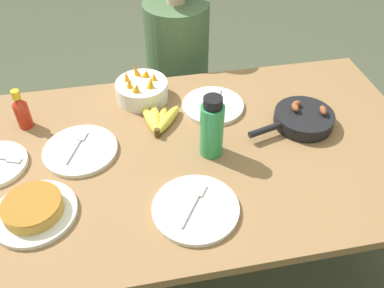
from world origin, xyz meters
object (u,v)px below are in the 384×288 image
Objects in this scene: empty_plate_mid_edge at (80,150)px; empty_plate_far_left at (196,209)px; skillet at (303,119)px; banana_bunch at (159,120)px; fruit_bowl_mango at (142,90)px; empty_plate_far_right at (213,106)px; frittata_plate_center at (34,210)px; hot_sauce_bottle at (22,111)px; person_figure at (178,85)px; water_bottle at (212,128)px.

empty_plate_far_left is at bearing -43.61° from empty_plate_mid_edge.
skillet is 1.29× the size of empty_plate_far_left.
fruit_bowl_mango is at bearing 104.09° from banana_bunch.
empty_plate_far_right is at bearing -44.12° from skillet.
empty_plate_mid_edge is (-0.81, 0.01, -0.02)m from skillet.
hot_sauce_bottle is at bearing 98.99° from frittata_plate_center.
person_figure is (-0.06, 0.51, -0.24)m from empty_plate_far_right.
banana_bunch is 0.78× the size of empty_plate_far_left.
frittata_plate_center is at bearing -81.01° from hot_sauce_bottle.
water_bottle is at bearing -60.77° from fruit_bowl_mango.
person_figure is (0.65, 0.48, -0.30)m from hot_sauce_bottle.
skillet is 1.03m from hot_sauce_bottle.
person_figure reaches higher than fruit_bowl_mango.
person_figure is (0.01, 0.75, -0.34)m from water_bottle.
empty_plate_far_right is 0.21× the size of person_figure.
hot_sauce_bottle reaches higher than fruit_bowl_mango.
water_bottle is at bearing 66.93° from empty_plate_far_left.
banana_bunch is at bearing 40.06° from frittata_plate_center.
frittata_plate_center is 1.59× the size of hot_sauce_bottle.
fruit_bowl_mango is (-0.27, 0.11, 0.03)m from empty_plate_far_right.
empty_plate_far_left is 1.03× the size of empty_plate_mid_edge.
empty_plate_far_left is 0.28m from water_bottle.
skillet is at bearing -10.60° from hot_sauce_bottle.
banana_bunch is at bearing -26.67° from skillet.
empty_plate_mid_edge is 1.11× the size of water_bottle.
hot_sauce_bottle reaches higher than empty_plate_far_right.
empty_plate_mid_edge is 0.37m from fruit_bowl_mango.
fruit_bowl_mango is at bearing 54.49° from frittata_plate_center.
fruit_bowl_mango is at bearing 99.30° from empty_plate_far_left.
banana_bunch is 0.18m from fruit_bowl_mango.
frittata_plate_center is at bearing -139.94° from banana_bunch.
fruit_bowl_mango is (0.24, 0.27, 0.03)m from empty_plate_mid_edge.
empty_plate_far_right is 0.29m from fruit_bowl_mango.
empty_plate_far_left and empty_plate_mid_edge have the same top height.
frittata_plate_center is at bearing -122.37° from person_figure.
frittata_plate_center is 0.95× the size of empty_plate_far_left.
empty_plate_mid_edge is at bearing -124.08° from person_figure.
fruit_bowl_mango is at bearing -117.79° from person_figure.
empty_plate_mid_edge is at bearing 62.48° from frittata_plate_center.
frittata_plate_center is 0.65m from fruit_bowl_mango.
hot_sauce_bottle is at bearing 137.40° from empty_plate_mid_edge.
water_bottle is at bearing 16.08° from frittata_plate_center.
frittata_plate_center is at bearing -147.26° from empty_plate_far_right.
empty_plate_mid_edge is 0.28m from hot_sauce_bottle.
fruit_bowl_mango reaches higher than banana_bunch.
fruit_bowl_mango is at bearing -41.44° from skillet.
empty_plate_far_left is (0.47, -0.08, -0.02)m from frittata_plate_center.
water_bottle is (-0.06, -0.25, 0.10)m from empty_plate_far_right.
banana_bunch is 0.23m from empty_plate_far_right.
empty_plate_far_right is (0.64, 0.41, -0.02)m from frittata_plate_center.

